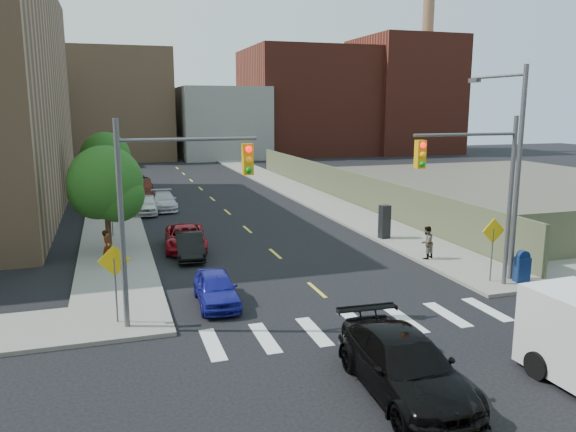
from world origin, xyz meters
TOP-DOWN VIEW (x-y plane):
  - ground at (0.00, 0.00)m, footprint 160.00×160.00m
  - sidewalk_nw at (-7.75, 41.50)m, footprint 3.50×73.00m
  - sidewalk_ne at (7.75, 41.50)m, footprint 3.50×73.00m
  - fence_north at (9.60, 28.00)m, footprint 0.12×44.00m
  - gravel_lot at (28.00, 30.00)m, footprint 36.00×42.00m
  - bg_bldg_midwest at (-6.00, 72.00)m, footprint 14.00×16.00m
  - bg_bldg_center at (8.00, 70.00)m, footprint 12.00×16.00m
  - bg_bldg_east at (22.00, 72.00)m, footprint 18.00×18.00m
  - bg_bldg_fareast at (38.00, 70.00)m, footprint 14.00×16.00m
  - smokestack at (42.00, 70.00)m, footprint 1.80×1.80m
  - signal_nw at (-5.98, 6.00)m, footprint 4.59×0.30m
  - signal_ne at (5.98, 6.00)m, footprint 4.59×0.30m
  - streetlight_ne at (8.20, 6.90)m, footprint 0.25×3.70m
  - warn_sign_nw at (-7.80, 6.50)m, footprint 1.06×0.06m
  - warn_sign_ne at (7.20, 6.50)m, footprint 1.06×0.06m
  - warn_sign_midwest at (-7.80, 20.00)m, footprint 1.06×0.06m
  - tree_west_near at (-8.00, 16.05)m, footprint 3.66×3.64m
  - tree_west_far at (-8.00, 31.05)m, footprint 3.66×3.64m
  - parked_car_blue at (-4.20, 7.61)m, footprint 1.62×3.73m
  - parked_car_black at (-4.24, 14.57)m, footprint 1.53×3.78m
  - parked_car_red at (-4.20, 16.35)m, footprint 2.46×4.63m
  - parked_car_silver at (-4.20, 28.32)m, footprint 1.89×4.44m
  - parked_car_white at (-5.50, 27.02)m, footprint 1.89×4.03m
  - parked_car_maroon at (-5.50, 33.55)m, footprint 1.71×4.81m
  - parked_car_grey at (-5.50, 37.84)m, footprint 2.34×4.99m
  - black_sedan at (-0.80, -0.55)m, footprint 2.43×5.48m
  - mailbox at (8.37, 6.00)m, footprint 0.58×0.46m
  - payphone at (6.58, 14.90)m, footprint 0.60×0.51m
  - pedestrian_west at (-8.08, 13.99)m, footprint 0.44×0.62m
  - pedestrian_east at (6.51, 10.41)m, footprint 0.95×0.86m

SIDE VIEW (x-z plane):
  - ground at x=0.00m, z-range 0.00..0.00m
  - gravel_lot at x=28.00m, z-range 0.00..0.06m
  - sidewalk_nw at x=-7.75m, z-range 0.00..0.15m
  - sidewalk_ne at x=7.75m, z-range 0.00..0.15m
  - parked_car_black at x=-4.24m, z-range 0.00..1.22m
  - parked_car_red at x=-4.20m, z-range 0.00..1.24m
  - parked_car_blue at x=-4.20m, z-range 0.00..1.25m
  - parked_car_silver at x=-4.20m, z-range 0.00..1.28m
  - parked_car_white at x=-5.50m, z-range 0.00..1.33m
  - parked_car_grey at x=-5.50m, z-range 0.00..1.38m
  - black_sedan at x=-0.80m, z-range 0.00..1.56m
  - parked_car_maroon at x=-5.50m, z-range 0.00..1.58m
  - mailbox at x=8.37m, z-range 0.13..1.48m
  - pedestrian_east at x=6.51m, z-range 0.15..1.74m
  - pedestrian_west at x=-8.08m, z-range 0.15..1.78m
  - payphone at x=6.58m, z-range 0.15..2.00m
  - fence_north at x=9.60m, z-range 0.00..2.50m
  - warn_sign_nw at x=-7.80m, z-range 0.58..3.41m
  - warn_sign_ne at x=7.20m, z-range 0.58..3.41m
  - warn_sign_midwest at x=-7.80m, z-range 0.58..3.41m
  - tree_west_near at x=-8.00m, z-range 0.72..6.24m
  - tree_west_far at x=-8.00m, z-range 0.72..6.24m
  - signal_nw at x=-5.98m, z-range 1.03..8.03m
  - signal_ne at x=5.98m, z-range 1.03..8.03m
  - bg_bldg_center at x=8.00m, z-range 0.00..10.00m
  - streetlight_ne at x=8.20m, z-range 0.72..9.72m
  - bg_bldg_midwest at x=-6.00m, z-range 0.00..15.00m
  - bg_bldg_east at x=22.00m, z-range 0.00..16.00m
  - bg_bldg_fareast at x=38.00m, z-range 0.00..18.00m
  - smokestack at x=42.00m, z-range 0.00..28.00m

